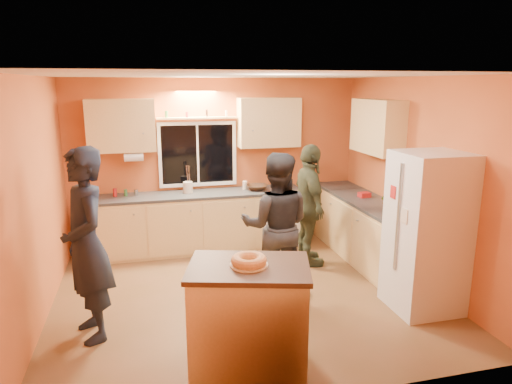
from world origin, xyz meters
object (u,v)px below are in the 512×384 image
object	(u,v)px
person_left	(86,245)
person_center	(276,226)
refrigerator	(427,233)
person_right	(309,206)
island	(249,318)

from	to	relation	value
person_left	person_center	size ratio (longest dim) A/B	1.11
refrigerator	person_right	world-z (taller)	refrigerator
person_right	refrigerator	bearing A→B (deg)	-149.12
person_center	person_right	xyz separation A→B (m)	(0.73, 0.82, -0.02)
refrigerator	person_center	world-z (taller)	refrigerator
refrigerator	person_right	xyz separation A→B (m)	(-0.81, 1.54, -0.04)
person_left	island	bearing A→B (deg)	36.50
refrigerator	person_center	xyz separation A→B (m)	(-1.53, 0.72, -0.02)
refrigerator	person_left	world-z (taller)	person_left
refrigerator	person_left	xyz separation A→B (m)	(-3.60, 0.29, 0.07)
island	person_right	bearing A→B (deg)	73.83
refrigerator	person_left	distance (m)	3.61
island	person_left	size ratio (longest dim) A/B	0.61
person_left	person_right	bearing A→B (deg)	94.73
person_left	person_right	world-z (taller)	person_left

